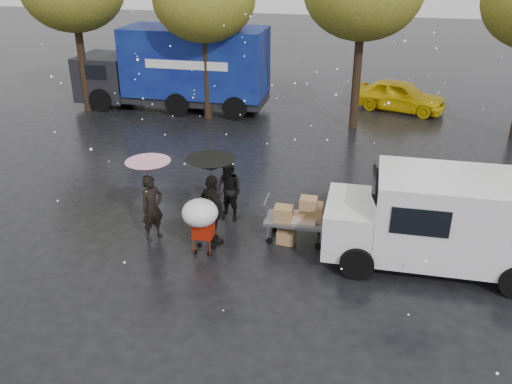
% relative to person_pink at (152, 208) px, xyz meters
% --- Properties ---
extents(ground, '(90.00, 90.00, 0.00)m').
position_rel_person_pink_xyz_m(ground, '(1.90, -0.06, -0.84)').
color(ground, black).
rests_on(ground, ground).
extents(person_pink, '(0.67, 0.74, 1.69)m').
position_rel_person_pink_xyz_m(person_pink, '(0.00, 0.00, 0.00)').
color(person_pink, black).
rests_on(person_pink, ground).
extents(person_middle, '(0.99, 0.92, 1.63)m').
position_rel_person_pink_xyz_m(person_middle, '(1.58, 1.38, -0.03)').
color(person_middle, black).
rests_on(person_middle, ground).
extents(person_black, '(1.07, 1.05, 1.81)m').
position_rel_person_pink_xyz_m(person_black, '(1.53, 0.06, 0.06)').
color(person_black, black).
rests_on(person_black, ground).
extents(umbrella_pink, '(1.08, 1.08, 2.07)m').
position_rel_person_pink_xyz_m(umbrella_pink, '(0.00, -0.00, 1.08)').
color(umbrella_pink, '#4C4C4C').
rests_on(umbrella_pink, ground).
extents(umbrella_black, '(1.17, 1.17, 2.24)m').
position_rel_person_pink_xyz_m(umbrella_black, '(1.53, 0.06, 1.25)').
color(umbrella_black, '#4C4C4C').
rests_on(umbrella_black, ground).
extents(vendor_cart, '(1.52, 0.80, 1.27)m').
position_rel_person_pink_xyz_m(vendor_cart, '(3.57, 0.62, -0.12)').
color(vendor_cart, slate).
rests_on(vendor_cart, ground).
extents(shopping_cart, '(0.84, 0.84, 1.46)m').
position_rel_person_pink_xyz_m(shopping_cart, '(1.43, -0.55, 0.22)').
color(shopping_cart, red).
rests_on(shopping_cart, ground).
extents(white_van, '(4.91, 2.18, 2.20)m').
position_rel_person_pink_xyz_m(white_van, '(6.86, 0.24, 0.32)').
color(white_van, white).
rests_on(white_van, ground).
extents(blue_truck, '(8.30, 2.60, 3.50)m').
position_rel_person_pink_xyz_m(blue_truck, '(-3.27, 11.07, 0.91)').
color(blue_truck, '#0C0C64').
rests_on(blue_truck, ground).
extents(box_ground_near, '(0.56, 0.50, 0.43)m').
position_rel_person_pink_xyz_m(box_ground_near, '(5.04, 0.92, -0.63)').
color(box_ground_near, brown).
rests_on(box_ground_near, ground).
extents(box_ground_far, '(0.46, 0.38, 0.33)m').
position_rel_person_pink_xyz_m(box_ground_far, '(3.28, 0.44, -0.68)').
color(box_ground_far, brown).
rests_on(box_ground_far, ground).
extents(yellow_taxi, '(4.23, 2.72, 1.34)m').
position_rel_person_pink_xyz_m(yellow_taxi, '(6.21, 12.78, -0.17)').
color(yellow_taxi, yellow).
rests_on(yellow_taxi, ground).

